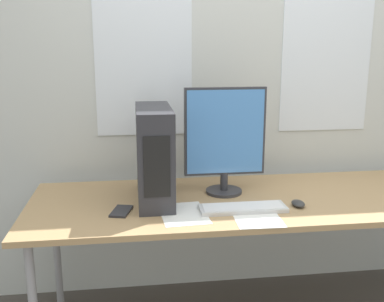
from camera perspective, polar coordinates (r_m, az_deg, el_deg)
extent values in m
cube|color=silver|center=(2.75, 5.57, 9.73)|extent=(8.00, 0.06, 2.70)
cube|color=white|center=(2.64, -6.20, 12.93)|extent=(0.56, 0.01, 1.01)
cube|color=white|center=(2.88, 16.77, 12.49)|extent=(0.56, 0.01, 1.01)
cube|color=tan|center=(2.37, 8.11, -6.18)|extent=(2.32, 0.79, 0.03)
cylinder|color=#99999E|center=(2.76, -16.78, -12.11)|extent=(0.04, 0.04, 0.72)
cube|color=#2D2D33|center=(2.26, -4.82, -0.42)|extent=(0.17, 0.48, 0.47)
cube|color=black|center=(2.02, -4.47, -2.05)|extent=(0.12, 0.00, 0.28)
cylinder|color=#333338|center=(2.42, 4.06, -5.11)|extent=(0.19, 0.19, 0.02)
cylinder|color=#333338|center=(2.40, 4.09, -3.80)|extent=(0.04, 0.04, 0.10)
cube|color=#333338|center=(2.33, 4.20, 2.48)|extent=(0.42, 0.03, 0.46)
cube|color=#4C8CD8|center=(2.32, 4.28, 2.41)|extent=(0.40, 0.00, 0.43)
cube|color=silver|center=(2.18, 6.48, -7.24)|extent=(0.42, 0.13, 0.02)
cube|color=white|center=(2.17, 6.49, -6.96)|extent=(0.38, 0.11, 0.00)
ellipsoid|color=#2D2D2D|center=(2.27, 13.32, -6.50)|extent=(0.06, 0.09, 0.03)
cube|color=#232328|center=(2.17, -8.97, -7.56)|extent=(0.11, 0.16, 0.01)
cube|color=white|center=(2.12, 8.09, -8.15)|extent=(0.22, 0.30, 0.00)
cube|color=white|center=(2.12, -1.10, -7.95)|extent=(0.23, 0.31, 0.00)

